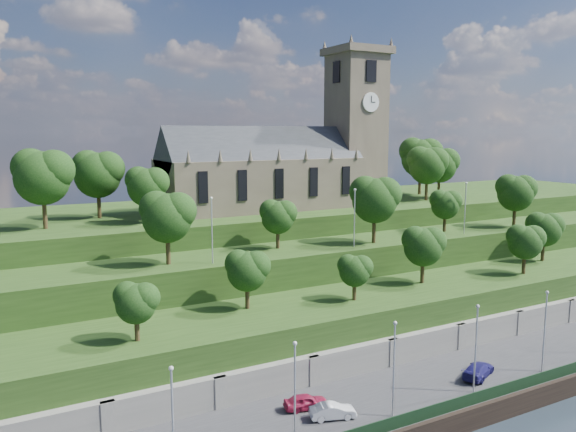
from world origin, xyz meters
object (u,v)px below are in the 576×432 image
church (288,161)px  car_left (306,401)px  car_middle (333,411)px  car_right (478,370)px

church → car_left: bearing=-116.1°
church → car_left: church is taller
car_middle → car_right: bearing=-72.2°
car_left → car_middle: size_ratio=0.99×
car_left → car_right: size_ratio=0.79×
car_middle → car_right: car_right is taller
car_middle → church: bearing=-5.6°
car_right → car_middle: bearing=65.7°
church → car_right: (0.23, -41.21, -19.78)m
church → car_right: 45.71m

